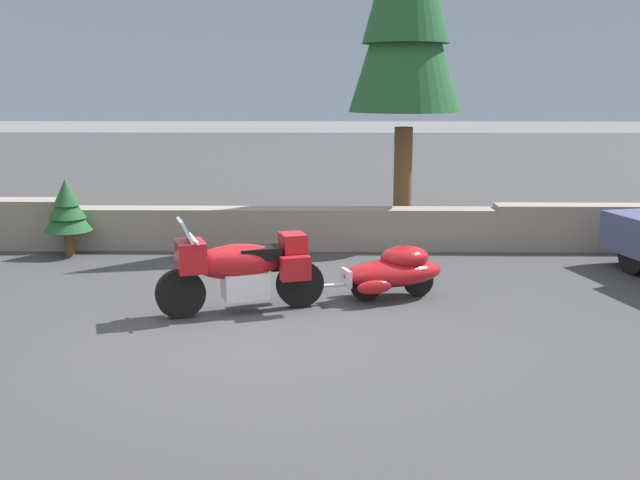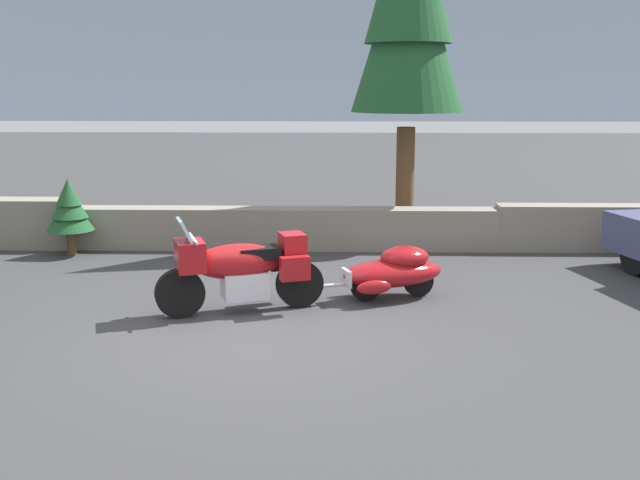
% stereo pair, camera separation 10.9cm
% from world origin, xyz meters
% --- Properties ---
extents(ground_plane, '(80.00, 80.00, 0.00)m').
position_xyz_m(ground_plane, '(0.00, 0.00, 0.00)').
color(ground_plane, '#38383A').
extents(stone_guard_wall, '(24.00, 0.59, 0.93)m').
position_xyz_m(stone_guard_wall, '(-0.68, 5.05, 0.43)').
color(stone_guard_wall, gray).
rests_on(stone_guard_wall, ground).
extents(distant_ridgeline, '(240.00, 80.00, 16.00)m').
position_xyz_m(distant_ridgeline, '(0.00, 95.04, 8.00)').
color(distant_ridgeline, '#99A8BF').
rests_on(distant_ridgeline, ground).
extents(touring_motorcycle, '(2.23, 1.18, 1.33)m').
position_xyz_m(touring_motorcycle, '(-0.28, 0.99, 0.62)').
color(touring_motorcycle, black).
rests_on(touring_motorcycle, ground).
extents(car_shaped_trailer, '(2.20, 1.15, 0.76)m').
position_xyz_m(car_shaped_trailer, '(1.84, 1.71, 0.41)').
color(car_shaped_trailer, black).
rests_on(car_shaped_trailer, ground).
extents(pine_sapling_near, '(0.85, 0.85, 1.40)m').
position_xyz_m(pine_sapling_near, '(-3.81, 4.43, 0.87)').
color(pine_sapling_near, brown).
rests_on(pine_sapling_near, ground).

